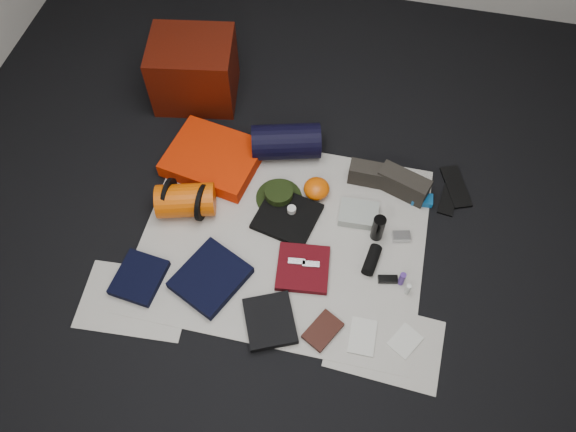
% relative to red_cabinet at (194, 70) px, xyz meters
% --- Properties ---
extents(floor, '(4.50, 4.50, 0.02)m').
position_rel_red_cabinet_xyz_m(floor, '(0.81, -0.97, -0.23)').
color(floor, black).
rests_on(floor, ground).
extents(newspaper_mat, '(1.60, 1.30, 0.01)m').
position_rel_red_cabinet_xyz_m(newspaper_mat, '(0.81, -0.97, -0.21)').
color(newspaper_mat, silver).
rests_on(newspaper_mat, floor).
extents(newspaper_sheet_front_left, '(0.61, 0.44, 0.00)m').
position_rel_red_cabinet_xyz_m(newspaper_sheet_front_left, '(0.11, -1.52, -0.22)').
color(newspaper_sheet_front_left, silver).
rests_on(newspaper_sheet_front_left, floor).
extents(newspaper_sheet_front_right, '(0.60, 0.43, 0.00)m').
position_rel_red_cabinet_xyz_m(newspaper_sheet_front_right, '(1.46, -1.47, -0.22)').
color(newspaper_sheet_front_right, silver).
rests_on(newspaper_sheet_front_right, floor).
extents(red_cabinet, '(0.59, 0.52, 0.43)m').
position_rel_red_cabinet_xyz_m(red_cabinet, '(0.00, 0.00, 0.00)').
color(red_cabinet, '#460E05').
rests_on(red_cabinet, floor).
extents(sleeping_pad, '(0.61, 0.53, 0.10)m').
position_rel_red_cabinet_xyz_m(sleeping_pad, '(0.27, -0.54, -0.16)').
color(sleeping_pad, red).
rests_on(sleeping_pad, newspaper_mat).
extents(stuff_sack, '(0.37, 0.28, 0.20)m').
position_rel_red_cabinet_xyz_m(stuff_sack, '(0.22, -0.90, -0.11)').
color(stuff_sack, '#CC4B03').
rests_on(stuff_sack, newspaper_mat).
extents(sack_strap_left, '(0.02, 0.22, 0.22)m').
position_rel_red_cabinet_xyz_m(sack_strap_left, '(0.12, -0.90, -0.10)').
color(sack_strap_left, black).
rests_on(sack_strap_left, newspaper_mat).
extents(sack_strap_right, '(0.02, 0.22, 0.22)m').
position_rel_red_cabinet_xyz_m(sack_strap_right, '(0.32, -0.90, -0.10)').
color(sack_strap_right, black).
rests_on(sack_strap_right, newspaper_mat).
extents(navy_duffel, '(0.46, 0.32, 0.22)m').
position_rel_red_cabinet_xyz_m(navy_duffel, '(0.69, -0.37, -0.10)').
color(navy_duffel, black).
rests_on(navy_duffel, newspaper_mat).
extents(boonie_brim, '(0.36, 0.36, 0.01)m').
position_rel_red_cabinet_xyz_m(boonie_brim, '(0.72, -0.71, -0.21)').
color(boonie_brim, black).
rests_on(boonie_brim, newspaper_mat).
extents(boonie_crown, '(0.17, 0.17, 0.08)m').
position_rel_red_cabinet_xyz_m(boonie_crown, '(0.72, -0.71, -0.17)').
color(boonie_crown, black).
rests_on(boonie_crown, boonie_brim).
extents(hiking_boot_left, '(0.27, 0.10, 0.14)m').
position_rel_red_cabinet_xyz_m(hiking_boot_left, '(1.24, -0.47, -0.14)').
color(hiking_boot_left, '#28251F').
rests_on(hiking_boot_left, newspaper_mat).
extents(hiking_boot_right, '(0.32, 0.21, 0.15)m').
position_rel_red_cabinet_xyz_m(hiking_boot_right, '(1.44, -0.50, -0.14)').
color(hiking_boot_right, '#28251F').
rests_on(hiking_boot_right, newspaper_mat).
extents(flip_flop_left, '(0.12, 0.25, 0.01)m').
position_rel_red_cabinet_xyz_m(flip_flop_left, '(1.72, -0.49, -0.21)').
color(flip_flop_left, black).
rests_on(flip_flop_left, floor).
extents(flip_flop_right, '(0.21, 0.32, 0.02)m').
position_rel_red_cabinet_xyz_m(flip_flop_right, '(1.76, -0.40, -0.21)').
color(flip_flop_right, black).
rests_on(flip_flop_right, floor).
extents(trousers_navy_a, '(0.27, 0.31, 0.04)m').
position_rel_red_cabinet_xyz_m(trousers_navy_a, '(0.10, -1.40, -0.19)').
color(trousers_navy_a, black).
rests_on(trousers_navy_a, newspaper_mat).
extents(trousers_navy_b, '(0.44, 0.46, 0.06)m').
position_rel_red_cabinet_xyz_m(trousers_navy_b, '(0.48, -1.31, -0.18)').
color(trousers_navy_b, black).
rests_on(trousers_navy_b, newspaper_mat).
extents(trousers_charcoal, '(0.34, 0.36, 0.04)m').
position_rel_red_cabinet_xyz_m(trousers_charcoal, '(0.85, -1.48, -0.19)').
color(trousers_charcoal, black).
rests_on(trousers_charcoal, newspaper_mat).
extents(black_tshirt, '(0.40, 0.38, 0.03)m').
position_rel_red_cabinet_xyz_m(black_tshirt, '(0.80, -0.83, -0.19)').
color(black_tshirt, black).
rests_on(black_tshirt, newspaper_mat).
extents(red_shirt, '(0.32, 0.32, 0.04)m').
position_rel_red_cabinet_xyz_m(red_shirt, '(0.96, -1.14, -0.19)').
color(red_shirt, '#4C080E').
rests_on(red_shirt, newspaper_mat).
extents(orange_stuff_sack, '(0.16, 0.16, 0.10)m').
position_rel_red_cabinet_xyz_m(orange_stuff_sack, '(0.94, -0.63, -0.16)').
color(orange_stuff_sack, '#CC4B03').
rests_on(orange_stuff_sack, newspaper_mat).
extents(first_aid_pouch, '(0.23, 0.18, 0.06)m').
position_rel_red_cabinet_xyz_m(first_aid_pouch, '(1.21, -0.73, -0.18)').
color(first_aid_pouch, gray).
rests_on(first_aid_pouch, newspaper_mat).
extents(water_bottle, '(0.08, 0.08, 0.18)m').
position_rel_red_cabinet_xyz_m(water_bottle, '(1.33, -0.84, -0.12)').
color(water_bottle, black).
rests_on(water_bottle, newspaper_mat).
extents(speaker, '(0.10, 0.19, 0.07)m').
position_rel_red_cabinet_xyz_m(speaker, '(1.32, -1.02, -0.18)').
color(speaker, black).
rests_on(speaker, newspaper_mat).
extents(compact_camera, '(0.11, 0.08, 0.04)m').
position_rel_red_cabinet_xyz_m(compact_camera, '(1.47, -0.83, -0.19)').
color(compact_camera, '#BBBCC1').
rests_on(compact_camera, newspaper_mat).
extents(cyan_case, '(0.13, 0.09, 0.04)m').
position_rel_red_cabinet_xyz_m(cyan_case, '(1.56, -0.55, -0.19)').
color(cyan_case, '#105A9E').
rests_on(cyan_case, newspaper_mat).
extents(toiletry_purple, '(0.04, 0.04, 0.10)m').
position_rel_red_cabinet_xyz_m(toiletry_purple, '(1.50, -1.11, -0.16)').
color(toiletry_purple, '#46277F').
rests_on(toiletry_purple, newspaper_mat).
extents(toiletry_clear, '(0.03, 0.03, 0.08)m').
position_rel_red_cabinet_xyz_m(toiletry_clear, '(1.54, -1.16, -0.17)').
color(toiletry_clear, silver).
rests_on(toiletry_clear, newspaper_mat).
extents(paperback_book, '(0.21, 0.24, 0.03)m').
position_rel_red_cabinet_xyz_m(paperback_book, '(1.13, -1.47, -0.20)').
color(paperback_book, black).
rests_on(paperback_book, newspaper_mat).
extents(map_booklet, '(0.14, 0.20, 0.01)m').
position_rel_red_cabinet_xyz_m(map_booklet, '(1.34, -1.46, -0.21)').
color(map_booklet, beige).
rests_on(map_booklet, newspaper_mat).
extents(map_printout, '(0.19, 0.20, 0.01)m').
position_rel_red_cabinet_xyz_m(map_printout, '(1.56, -1.43, -0.21)').
color(map_printout, beige).
rests_on(map_printout, newspaper_mat).
extents(sunglasses, '(0.11, 0.06, 0.03)m').
position_rel_red_cabinet_xyz_m(sunglasses, '(1.43, -1.11, -0.20)').
color(sunglasses, black).
rests_on(sunglasses, newspaper_mat).
extents(key_cluster, '(0.08, 0.08, 0.01)m').
position_rel_red_cabinet_xyz_m(key_cluster, '(0.07, -1.44, -0.21)').
color(key_cluster, '#BBBCC1').
rests_on(key_cluster, newspaper_mat).
extents(tape_roll, '(0.05, 0.05, 0.03)m').
position_rel_red_cabinet_xyz_m(tape_roll, '(0.82, -0.80, -0.16)').
color(tape_roll, beige).
rests_on(tape_roll, black_tshirt).
extents(energy_bar_a, '(0.10, 0.05, 0.01)m').
position_rel_red_cabinet_xyz_m(energy_bar_a, '(0.92, -1.12, -0.17)').
color(energy_bar_a, '#BBBCC1').
rests_on(energy_bar_a, red_shirt).
extents(energy_bar_b, '(0.10, 0.05, 0.01)m').
position_rel_red_cabinet_xyz_m(energy_bar_b, '(1.00, -1.12, -0.17)').
color(energy_bar_b, '#BBBCC1').
rests_on(energy_bar_b, red_shirt).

